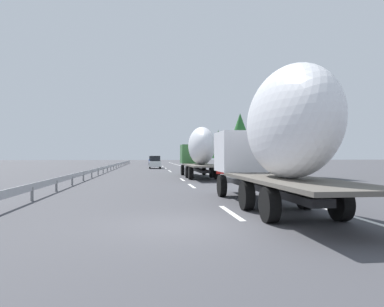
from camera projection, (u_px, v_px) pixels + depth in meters
name	position (u px, v px, depth m)	size (l,w,h in m)	color
ground_plane	(155.00, 170.00, 49.54)	(260.00, 260.00, 0.00)	#424247
lane_stripe_0	(231.00, 213.00, 12.06)	(3.20, 0.20, 0.01)	white
lane_stripe_1	(192.00, 186.00, 22.83)	(3.20, 0.20, 0.01)	white
lane_stripe_2	(182.00, 180.00, 28.99)	(3.20, 0.20, 0.01)	white
lane_stripe_3	(170.00, 172.00, 44.21)	(3.20, 0.20, 0.01)	white
lane_stripe_4	(169.00, 171.00, 46.69)	(3.20, 0.20, 0.01)	white
lane_stripe_5	(166.00, 168.00, 55.79)	(3.20, 0.20, 0.01)	white
lane_stripe_6	(163.00, 166.00, 67.30)	(3.20, 0.20, 0.01)	white
lane_stripe_7	(161.00, 165.00, 78.04)	(3.20, 0.20, 0.01)	white
edge_line_right	(190.00, 168.00, 55.18)	(110.00, 0.20, 0.01)	white
truck_lead	(199.00, 150.00, 31.82)	(12.63, 2.55, 4.46)	#387038
truck_trailing	(277.00, 135.00, 12.73)	(12.03, 2.55, 4.90)	silver
car_blue_sedan	(153.00, 160.00, 81.40)	(4.27, 1.90, 1.95)	#28479E
car_white_van	(155.00, 162.00, 55.46)	(4.53, 1.80, 1.98)	white
road_sign	(197.00, 155.00, 55.24)	(0.10, 0.90, 3.04)	gray
tree_0	(241.00, 140.00, 48.45)	(2.71, 2.71, 6.92)	#472D19
tree_1	(240.00, 136.00, 42.94)	(3.87, 3.87, 7.17)	#472D19
tree_2	(218.00, 144.00, 66.33)	(2.60, 2.60, 6.88)	#472D19
tree_3	(301.00, 126.00, 31.99)	(3.88, 3.88, 7.42)	#472D19
guardrail_median	(114.00, 165.00, 51.77)	(94.00, 0.10, 0.76)	#9EA0A5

